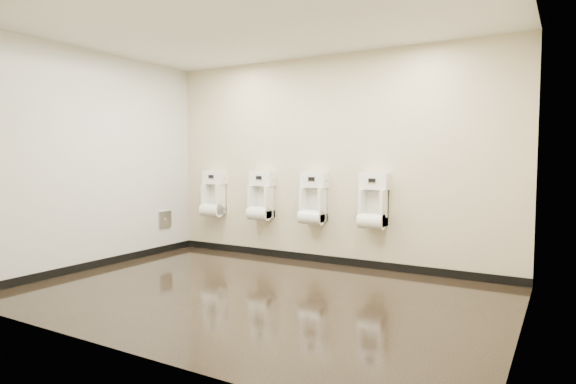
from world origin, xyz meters
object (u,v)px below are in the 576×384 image
Objects in this scene: access_panel at (165,219)px; urinal_0 at (213,197)px; urinal_3 at (373,205)px; urinal_2 at (313,202)px; urinal_1 at (261,199)px.

urinal_0 reaches higher than access_panel.
access_panel is 3.21m from urinal_3.
urinal_3 is at bearing 0.00° from urinal_0.
urinal_0 is 1.71m from urinal_2.
urinal_0 is 0.87m from urinal_1.
urinal_1 is 1.69m from urinal_3.
urinal_1 is (1.47, 0.43, 0.34)m from access_panel.
urinal_3 is (1.69, 0.00, 0.00)m from urinal_1.
urinal_3 is at bearing 7.70° from access_panel.
urinal_1 is 0.84m from urinal_2.
urinal_1 is (0.87, 0.00, 0.00)m from urinal_0.
urinal_3 is (3.16, 0.43, 0.34)m from access_panel.
urinal_0 is 1.00× the size of urinal_3.
urinal_1 is 1.00× the size of urinal_2.
access_panel is 0.81m from urinal_0.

